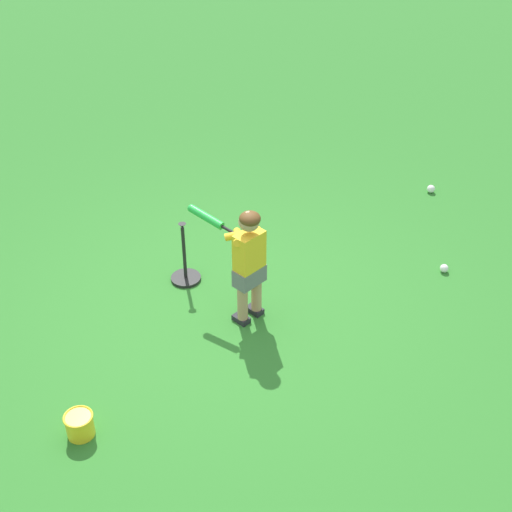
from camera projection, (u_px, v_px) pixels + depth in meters
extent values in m
plane|color=#2D7528|center=(223.00, 307.00, 6.29)|extent=(40.00, 40.00, 0.00)
cube|color=#232328|center=(241.00, 319.00, 6.12)|extent=(0.17, 0.16, 0.05)
cylinder|color=tan|center=(243.00, 303.00, 6.00)|extent=(0.09, 0.09, 0.34)
cube|color=#232328|center=(255.00, 310.00, 6.22)|extent=(0.17, 0.16, 0.05)
cylinder|color=tan|center=(256.00, 294.00, 6.10)|extent=(0.09, 0.09, 0.34)
cube|color=slate|center=(249.00, 275.00, 5.90)|extent=(0.27, 0.31, 0.16)
cube|color=yellow|center=(249.00, 251.00, 5.76)|extent=(0.26, 0.29, 0.34)
sphere|color=tan|center=(249.00, 221.00, 5.59)|extent=(0.17, 0.17, 0.17)
ellipsoid|color=#563819|center=(250.00, 219.00, 5.57)|extent=(0.24, 0.24, 0.11)
sphere|color=green|center=(237.00, 235.00, 5.79)|extent=(0.04, 0.04, 0.04)
cylinder|color=black|center=(228.00, 230.00, 5.82)|extent=(0.14, 0.09, 0.05)
cylinder|color=green|center=(207.00, 217.00, 5.92)|extent=(0.34, 0.22, 0.11)
sphere|color=green|center=(191.00, 208.00, 5.99)|extent=(0.07, 0.07, 0.07)
cylinder|color=yellow|center=(237.00, 237.00, 5.74)|extent=(0.13, 0.31, 0.14)
cylinder|color=yellow|center=(243.00, 234.00, 5.78)|extent=(0.31, 0.12, 0.14)
sphere|color=white|center=(444.00, 268.00, 6.69)|extent=(0.08, 0.08, 0.08)
sphere|color=white|center=(431.00, 189.00, 7.91)|extent=(0.09, 0.09, 0.09)
cylinder|color=black|center=(186.00, 278.00, 6.61)|extent=(0.28, 0.28, 0.03)
cylinder|color=black|center=(184.00, 253.00, 6.44)|extent=(0.03, 0.03, 0.55)
cone|color=black|center=(182.00, 226.00, 6.27)|extent=(0.07, 0.07, 0.04)
cylinder|color=yellow|center=(80.00, 425.00, 5.06)|extent=(0.20, 0.20, 0.18)
torus|color=yellow|center=(78.00, 417.00, 5.01)|extent=(0.22, 0.22, 0.02)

